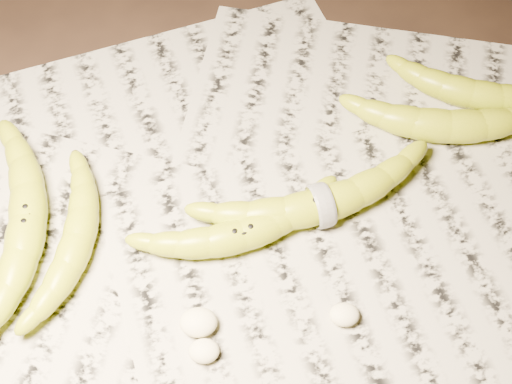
{
  "coord_description": "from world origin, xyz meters",
  "views": [
    {
      "loc": [
        0.01,
        -0.36,
        0.7
      ],
      "look_at": [
        0.01,
        0.04,
        0.05
      ],
      "focal_mm": 50.0,
      "sensor_mm": 36.0,
      "label": 1
    }
  ],
  "objects_px": {
    "banana_left_b": "(77,239)",
    "banana_center": "(242,233)",
    "banana_taped": "(321,204)",
    "banana_left_a": "(26,221)",
    "banana_upper_a": "(449,124)",
    "banana_upper_b": "(472,92)"
  },
  "relations": [
    {
      "from": "banana_left_b",
      "to": "banana_center",
      "type": "relative_size",
      "value": 0.92
    },
    {
      "from": "banana_taped",
      "to": "banana_left_b",
      "type": "bearing_deg",
      "value": 171.35
    },
    {
      "from": "banana_taped",
      "to": "banana_left_a",
      "type": "bearing_deg",
      "value": 166.23
    },
    {
      "from": "banana_left_b",
      "to": "banana_upper_a",
      "type": "xyz_separation_m",
      "value": [
        0.42,
        0.15,
        0.0
      ]
    },
    {
      "from": "banana_left_a",
      "to": "banana_left_b",
      "type": "distance_m",
      "value": 0.06
    },
    {
      "from": "banana_center",
      "to": "banana_left_a",
      "type": "bearing_deg",
      "value": 157.98
    },
    {
      "from": "banana_taped",
      "to": "banana_upper_a",
      "type": "height_order",
      "value": "same"
    },
    {
      "from": "banana_center",
      "to": "banana_left_b",
      "type": "bearing_deg",
      "value": 163.33
    },
    {
      "from": "banana_upper_a",
      "to": "banana_upper_b",
      "type": "relative_size",
      "value": 1.17
    },
    {
      "from": "banana_left_a",
      "to": "banana_taped",
      "type": "height_order",
      "value": "same"
    },
    {
      "from": "banana_left_a",
      "to": "banana_upper_b",
      "type": "distance_m",
      "value": 0.54
    },
    {
      "from": "banana_center",
      "to": "banana_taped",
      "type": "xyz_separation_m",
      "value": [
        0.09,
        0.04,
        0.0
      ]
    },
    {
      "from": "banana_left_b",
      "to": "banana_center",
      "type": "bearing_deg",
      "value": -80.5
    },
    {
      "from": "banana_center",
      "to": "banana_upper_a",
      "type": "xyz_separation_m",
      "value": [
        0.24,
        0.14,
        0.0
      ]
    },
    {
      "from": "banana_left_a",
      "to": "banana_upper_a",
      "type": "xyz_separation_m",
      "value": [
        0.48,
        0.13,
        -0.0
      ]
    },
    {
      "from": "banana_left_b",
      "to": "banana_upper_b",
      "type": "bearing_deg",
      "value": -58.5
    },
    {
      "from": "banana_left_b",
      "to": "banana_taped",
      "type": "bearing_deg",
      "value": -73.41
    },
    {
      "from": "banana_upper_a",
      "to": "banana_taped",
      "type": "bearing_deg",
      "value": -142.26
    },
    {
      "from": "banana_left_a",
      "to": "banana_center",
      "type": "bearing_deg",
      "value": -97.91
    },
    {
      "from": "banana_center",
      "to": "banana_upper_b",
      "type": "bearing_deg",
      "value": 16.52
    },
    {
      "from": "banana_left_b",
      "to": "banana_upper_a",
      "type": "bearing_deg",
      "value": -62.65
    },
    {
      "from": "banana_left_a",
      "to": "banana_taped",
      "type": "xyz_separation_m",
      "value": [
        0.32,
        0.02,
        -0.0
      ]
    }
  ]
}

